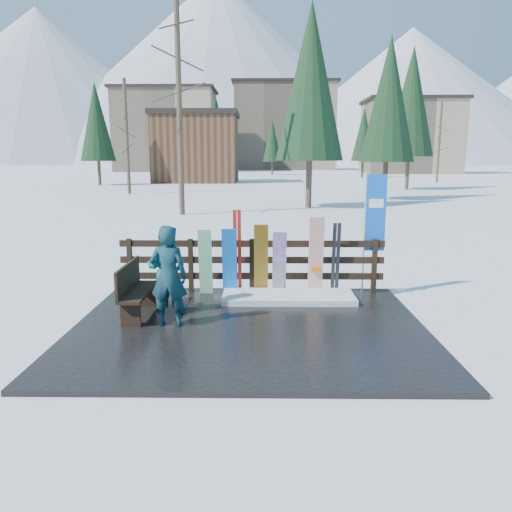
{
  "coord_description": "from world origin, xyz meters",
  "views": [
    {
      "loc": [
        0.22,
        -8.16,
        2.89
      ],
      "look_at": [
        0.1,
        1.0,
        1.1
      ],
      "focal_mm": 35.0,
      "sensor_mm": 36.0,
      "label": 1
    }
  ],
  "objects_px": {
    "snowboard_0": "(229,262)",
    "snowboard_1": "(205,262)",
    "snowboard_5": "(316,256)",
    "rental_flag": "(373,217)",
    "person_front": "(169,277)",
    "bench": "(134,288)",
    "snowboard_2": "(261,259)",
    "snowboard_4": "(279,264)",
    "snowboard_3": "(280,263)",
    "person_back": "(167,269)"
  },
  "relations": [
    {
      "from": "person_back",
      "to": "bench",
      "type": "bearing_deg",
      "value": 40.42
    },
    {
      "from": "person_front",
      "to": "person_back",
      "type": "height_order",
      "value": "person_front"
    },
    {
      "from": "person_back",
      "to": "snowboard_0",
      "type": "bearing_deg",
      "value": -121.89
    },
    {
      "from": "bench",
      "to": "snowboard_0",
      "type": "distance_m",
      "value": 2.2
    },
    {
      "from": "snowboard_1",
      "to": "snowboard_3",
      "type": "relative_size",
      "value": 0.99
    },
    {
      "from": "person_front",
      "to": "person_back",
      "type": "distance_m",
      "value": 0.83
    },
    {
      "from": "rental_flag",
      "to": "person_front",
      "type": "xyz_separation_m",
      "value": [
        -3.9,
        -2.25,
        -0.75
      ]
    },
    {
      "from": "snowboard_5",
      "to": "person_back",
      "type": "height_order",
      "value": "snowboard_5"
    },
    {
      "from": "rental_flag",
      "to": "person_back",
      "type": "bearing_deg",
      "value": -160.63
    },
    {
      "from": "snowboard_0",
      "to": "snowboard_1",
      "type": "relative_size",
      "value": 1.02
    },
    {
      "from": "snowboard_2",
      "to": "snowboard_5",
      "type": "bearing_deg",
      "value": 0.0
    },
    {
      "from": "snowboard_5",
      "to": "person_back",
      "type": "xyz_separation_m",
      "value": [
        -2.88,
        -1.17,
        -0.02
      ]
    },
    {
      "from": "snowboard_1",
      "to": "person_back",
      "type": "distance_m",
      "value": 1.31
    },
    {
      "from": "snowboard_4",
      "to": "person_back",
      "type": "distance_m",
      "value": 2.41
    },
    {
      "from": "snowboard_5",
      "to": "rental_flag",
      "type": "relative_size",
      "value": 0.64
    },
    {
      "from": "snowboard_3",
      "to": "snowboard_5",
      "type": "height_order",
      "value": "snowboard_5"
    },
    {
      "from": "snowboard_0",
      "to": "snowboard_3",
      "type": "xyz_separation_m",
      "value": [
        1.05,
        0.0,
        -0.03
      ]
    },
    {
      "from": "snowboard_4",
      "to": "person_back",
      "type": "xyz_separation_m",
      "value": [
        -2.11,
        -1.17,
        0.14
      ]
    },
    {
      "from": "snowboard_1",
      "to": "person_front",
      "type": "xyz_separation_m",
      "value": [
        -0.4,
        -1.98,
        0.16
      ]
    },
    {
      "from": "snowboard_3",
      "to": "person_front",
      "type": "distance_m",
      "value": 2.78
    },
    {
      "from": "bench",
      "to": "snowboard_2",
      "type": "height_order",
      "value": "snowboard_2"
    },
    {
      "from": "snowboard_1",
      "to": "person_front",
      "type": "relative_size",
      "value": 0.82
    },
    {
      "from": "snowboard_1",
      "to": "snowboard_5",
      "type": "relative_size",
      "value": 0.84
    },
    {
      "from": "snowboard_1",
      "to": "rental_flag",
      "type": "xyz_separation_m",
      "value": [
        3.5,
        0.27,
        0.91
      ]
    },
    {
      "from": "snowboard_2",
      "to": "person_back",
      "type": "relative_size",
      "value": 0.96
    },
    {
      "from": "snowboard_4",
      "to": "person_front",
      "type": "xyz_separation_m",
      "value": [
        -1.92,
        -1.98,
        0.19
      ]
    },
    {
      "from": "snowboard_4",
      "to": "snowboard_5",
      "type": "xyz_separation_m",
      "value": [
        0.77,
        0.0,
        0.16
      ]
    },
    {
      "from": "snowboard_2",
      "to": "rental_flag",
      "type": "bearing_deg",
      "value": 6.58
    },
    {
      "from": "rental_flag",
      "to": "person_back",
      "type": "relative_size",
      "value": 1.6
    },
    {
      "from": "snowboard_2",
      "to": "person_front",
      "type": "height_order",
      "value": "person_front"
    },
    {
      "from": "snowboard_4",
      "to": "snowboard_1",
      "type": "bearing_deg",
      "value": 180.0
    },
    {
      "from": "snowboard_2",
      "to": "bench",
      "type": "bearing_deg",
      "value": -147.24
    },
    {
      "from": "snowboard_4",
      "to": "person_back",
      "type": "relative_size",
      "value": 0.83
    },
    {
      "from": "snowboard_0",
      "to": "snowboard_1",
      "type": "height_order",
      "value": "snowboard_0"
    },
    {
      "from": "snowboard_2",
      "to": "rental_flag",
      "type": "distance_m",
      "value": 2.51
    },
    {
      "from": "snowboard_3",
      "to": "rental_flag",
      "type": "relative_size",
      "value": 0.54
    },
    {
      "from": "bench",
      "to": "person_front",
      "type": "height_order",
      "value": "person_front"
    },
    {
      "from": "bench",
      "to": "snowboard_4",
      "type": "height_order",
      "value": "snowboard_4"
    },
    {
      "from": "person_back",
      "to": "snowboard_2",
      "type": "bearing_deg",
      "value": -135.15
    },
    {
      "from": "snowboard_1",
      "to": "snowboard_5",
      "type": "bearing_deg",
      "value": 0.0
    },
    {
      "from": "snowboard_0",
      "to": "snowboard_3",
      "type": "distance_m",
      "value": 1.05
    },
    {
      "from": "person_front",
      "to": "person_back",
      "type": "xyz_separation_m",
      "value": [
        -0.19,
        0.81,
        -0.05
      ]
    },
    {
      "from": "person_front",
      "to": "person_back",
      "type": "relative_size",
      "value": 1.06
    },
    {
      "from": "snowboard_1",
      "to": "bench",
      "type": "bearing_deg",
      "value": -127.39
    },
    {
      "from": "bench",
      "to": "person_back",
      "type": "relative_size",
      "value": 0.93
    },
    {
      "from": "snowboard_1",
      "to": "snowboard_2",
      "type": "distance_m",
      "value": 1.16
    },
    {
      "from": "snowboard_0",
      "to": "snowboard_4",
      "type": "relative_size",
      "value": 1.06
    },
    {
      "from": "snowboard_3",
      "to": "snowboard_5",
      "type": "xyz_separation_m",
      "value": [
        0.75,
        0.0,
        0.15
      ]
    },
    {
      "from": "snowboard_5",
      "to": "snowboard_1",
      "type": "bearing_deg",
      "value": -180.0
    },
    {
      "from": "snowboard_0",
      "to": "snowboard_2",
      "type": "height_order",
      "value": "snowboard_2"
    }
  ]
}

